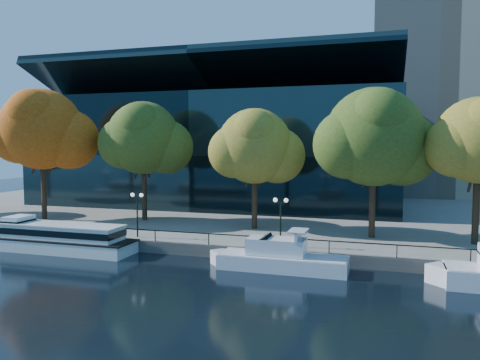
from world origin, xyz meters
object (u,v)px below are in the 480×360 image
(tree_2, at_px, (145,140))
(lamp_1, at_px, (137,204))
(cruiser_near, at_px, (277,257))
(tour_boat, at_px, (55,237))
(tree_1, at_px, (43,131))
(tree_3, at_px, (256,148))
(tree_4, at_px, (376,139))
(lamp_2, at_px, (281,211))

(tree_2, xyz_separation_m, lamp_1, (3.90, -8.71, -5.98))
(cruiser_near, distance_m, lamp_1, 14.59)
(tour_boat, bearing_deg, tree_2, 78.28)
(tree_1, relative_size, tree_3, 1.22)
(tree_3, bearing_deg, tour_boat, -145.94)
(tree_1, relative_size, tree_4, 1.08)
(cruiser_near, height_order, tree_1, tree_1)
(tour_boat, distance_m, tree_3, 20.39)
(tour_boat, relative_size, tree_1, 1.07)
(cruiser_near, bearing_deg, tree_2, 145.27)
(cruiser_near, relative_size, lamp_1, 2.66)
(cruiser_near, bearing_deg, tree_4, 54.65)
(tree_1, height_order, tree_2, tree_1)
(tree_4, bearing_deg, tree_3, 173.78)
(tree_2, height_order, lamp_1, tree_2)
(tree_4, relative_size, lamp_1, 3.35)
(tree_3, relative_size, lamp_1, 2.98)
(cruiser_near, bearing_deg, tree_1, 161.77)
(tree_2, bearing_deg, tour_boat, -101.72)
(lamp_2, bearing_deg, tour_boat, -170.46)
(cruiser_near, relative_size, tree_2, 0.82)
(tree_3, height_order, lamp_2, tree_3)
(cruiser_near, height_order, tree_4, tree_4)
(tree_2, relative_size, tree_3, 1.10)
(lamp_2, bearing_deg, lamp_1, 180.00)
(tree_4, distance_m, lamp_1, 22.26)
(tree_3, height_order, tree_4, tree_4)
(tree_2, distance_m, tree_3, 13.22)
(lamp_1, bearing_deg, tree_1, 158.46)
(tree_2, relative_size, lamp_2, 3.26)
(lamp_2, bearing_deg, tree_1, 168.18)
(tree_3, distance_m, tree_4, 11.49)
(tour_boat, bearing_deg, tree_3, 34.06)
(cruiser_near, height_order, lamp_2, lamp_2)
(tree_3, bearing_deg, tree_1, -176.89)
(tour_boat, bearing_deg, lamp_1, 27.38)
(tree_1, bearing_deg, tour_boat, -46.96)
(tree_1, distance_m, tree_2, 11.49)
(tree_2, distance_m, lamp_1, 11.26)
(lamp_1, bearing_deg, tree_3, 38.15)
(tree_1, distance_m, lamp_1, 17.56)
(tree_3, xyz_separation_m, tree_4, (11.40, -1.24, 0.81))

